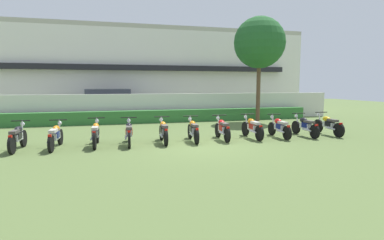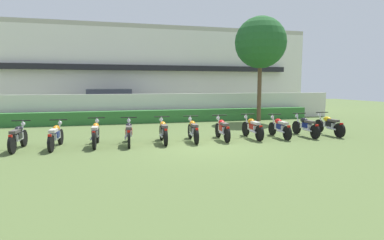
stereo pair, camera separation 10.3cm
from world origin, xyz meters
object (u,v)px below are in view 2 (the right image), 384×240
object	(u,v)px
motorcycle_in_row_4	(163,131)
motorcycle_in_row_5	(193,130)
motorcycle_in_row_0	(18,137)
motorcycle_in_row_3	(129,132)
tree_near_inspector	(261,43)
motorcycle_in_row_9	(306,126)
motorcycle_in_row_10	(329,125)
motorcycle_in_row_1	(56,136)
motorcycle_in_row_2	(96,133)
motorcycle_in_row_8	(280,127)
motorcycle_in_row_7	(252,127)
parked_car	(112,104)
motorcycle_in_row_6	(222,129)

from	to	relation	value
motorcycle_in_row_4	motorcycle_in_row_5	bearing A→B (deg)	-86.61
motorcycle_in_row_0	motorcycle_in_row_3	xyz separation A→B (m)	(3.62, 0.04, 0.00)
tree_near_inspector	motorcycle_in_row_5	world-z (taller)	tree_near_inspector
motorcycle_in_row_9	motorcycle_in_row_10	world-z (taller)	motorcycle_in_row_10
motorcycle_in_row_1	motorcycle_in_row_2	xyz separation A→B (m)	(1.31, 0.07, 0.02)
motorcycle_in_row_3	motorcycle_in_row_9	bearing A→B (deg)	-86.89
motorcycle_in_row_3	motorcycle_in_row_5	distance (m)	2.42
tree_near_inspector	motorcycle_in_row_5	xyz separation A→B (m)	(-5.52, -5.51, -4.15)
motorcycle_in_row_10	motorcycle_in_row_3	bearing A→B (deg)	91.02
motorcycle_in_row_5	motorcycle_in_row_10	distance (m)	6.04
tree_near_inspector	motorcycle_in_row_5	size ratio (longest dim) A/B	3.32
motorcycle_in_row_8	motorcycle_in_row_5	bearing A→B (deg)	90.23
motorcycle_in_row_7	motorcycle_in_row_8	world-z (taller)	motorcycle_in_row_7
motorcycle_in_row_1	motorcycle_in_row_8	bearing A→B (deg)	-86.19
parked_car	motorcycle_in_row_4	world-z (taller)	parked_car
parked_car	motorcycle_in_row_5	bearing A→B (deg)	-73.73
motorcycle_in_row_2	motorcycle_in_row_10	size ratio (longest dim) A/B	0.97
motorcycle_in_row_4	motorcycle_in_row_8	world-z (taller)	motorcycle_in_row_4
tree_near_inspector	motorcycle_in_row_9	world-z (taller)	tree_near_inspector
motorcycle_in_row_5	motorcycle_in_row_0	bearing A→B (deg)	94.63
tree_near_inspector	motorcycle_in_row_7	bearing A→B (deg)	-118.93
tree_near_inspector	motorcycle_in_row_2	world-z (taller)	tree_near_inspector
motorcycle_in_row_2	motorcycle_in_row_7	distance (m)	6.05
motorcycle_in_row_1	motorcycle_in_row_4	xyz separation A→B (m)	(3.72, 0.03, 0.01)
motorcycle_in_row_7	motorcycle_in_row_0	bearing A→B (deg)	90.99
parked_car	tree_near_inspector	bearing A→B (deg)	-23.89
motorcycle_in_row_2	motorcycle_in_row_5	world-z (taller)	motorcycle_in_row_2
motorcycle_in_row_6	motorcycle_in_row_10	bearing A→B (deg)	-87.55
motorcycle_in_row_7	motorcycle_in_row_1	bearing A→B (deg)	90.92
motorcycle_in_row_7	motorcycle_in_row_10	bearing A→B (deg)	-90.77
motorcycle_in_row_6	motorcycle_in_row_1	bearing A→B (deg)	93.69
motorcycle_in_row_4	motorcycle_in_row_10	size ratio (longest dim) A/B	0.93
tree_near_inspector	motorcycle_in_row_8	distance (m)	7.23
motorcycle_in_row_1	motorcycle_in_row_8	distance (m)	8.52
parked_car	motorcycle_in_row_10	world-z (taller)	parked_car
motorcycle_in_row_1	motorcycle_in_row_4	world-z (taller)	motorcycle_in_row_4
motorcycle_in_row_0	motorcycle_in_row_3	distance (m)	3.62
motorcycle_in_row_5	motorcycle_in_row_7	xyz separation A→B (m)	(2.48, 0.01, 0.01)
motorcycle_in_row_2	motorcycle_in_row_6	bearing A→B (deg)	-87.84
motorcycle_in_row_8	tree_near_inspector	bearing A→B (deg)	-16.75
motorcycle_in_row_5	motorcycle_in_row_9	world-z (taller)	motorcycle_in_row_5
motorcycle_in_row_0	motorcycle_in_row_3	bearing A→B (deg)	-87.48
motorcycle_in_row_3	motorcycle_in_row_7	distance (m)	4.90
motorcycle_in_row_7	motorcycle_in_row_6	bearing A→B (deg)	90.91
motorcycle_in_row_7	motorcycle_in_row_9	bearing A→B (deg)	-91.97
motorcycle_in_row_1	motorcycle_in_row_7	xyz separation A→B (m)	(7.36, 0.08, 0.01)
motorcycle_in_row_0	motorcycle_in_row_5	size ratio (longest dim) A/B	0.98
parked_car	motorcycle_in_row_3	world-z (taller)	parked_car
motorcycle_in_row_0	motorcycle_in_row_1	size ratio (longest dim) A/B	0.94
tree_near_inspector	motorcycle_in_row_3	world-z (taller)	tree_near_inspector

